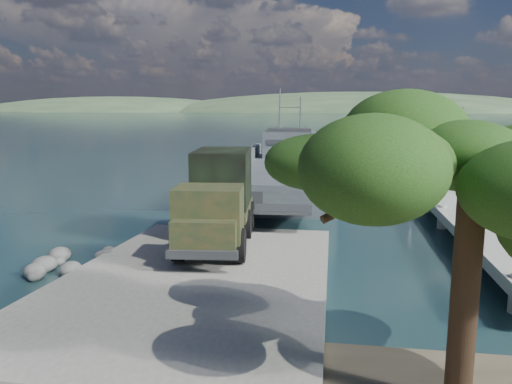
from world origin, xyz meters
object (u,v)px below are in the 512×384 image
military_truck (219,198)px  overhang_tree (443,180)px  landing_craft (284,176)px  soldier (188,236)px  sailboat_far (439,168)px  sailboat_near (459,180)px  pier (440,180)px

military_truck → overhang_tree: bearing=-62.6°
landing_craft → soldier: bearing=-96.8°
sailboat_far → landing_craft: bearing=-151.4°
sailboat_far → overhang_tree: bearing=-110.8°
overhang_tree → sailboat_far: bearing=78.6°
landing_craft → sailboat_near: landing_craft is taller
landing_craft → soldier: landing_craft is taller
landing_craft → sailboat_near: bearing=8.8°
pier → overhang_tree: overhang_tree is taller
pier → overhang_tree: 27.78m
pier → soldier: bearing=-128.2°
pier → military_truck: size_ratio=4.64×
sailboat_near → sailboat_far: size_ratio=1.13×
overhang_tree → military_truck: bearing=123.0°
pier → landing_craft: (-12.11, 5.86, -0.82)m
sailboat_near → soldier: bearing=-124.7°
pier → sailboat_far: 18.53m
soldier → overhang_tree: (8.45, -9.18, 4.00)m
pier → sailboat_far: (3.59, 18.13, -1.27)m
pier → landing_craft: landing_craft is taller
military_truck → soldier: bearing=-110.6°
pier → military_truck: 20.10m
soldier → sailboat_near: sailboat_near is taller
soldier → sailboat_far: bearing=55.2°
pier → sailboat_near: sailboat_near is taller
landing_craft → military_truck: 21.04m
pier → soldier: (-13.99, -17.78, -0.20)m
military_truck → sailboat_far: 37.30m
landing_craft → sailboat_far: (15.70, 12.27, -0.45)m
soldier → sailboat_near: bearing=48.1°
military_truck → sailboat_far: size_ratio=1.51×
pier → military_truck: bearing=-131.3°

